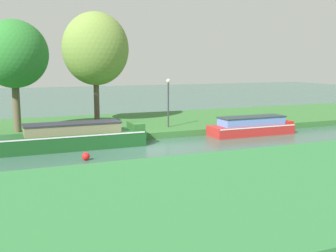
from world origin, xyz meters
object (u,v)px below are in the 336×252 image
(forest_barge, at_px, (71,138))
(lamp_post, at_px, (168,97))
(mooring_post_near, at_px, (102,128))
(red_narrowboat, at_px, (252,126))
(willow_tree_centre, at_px, (96,49))
(channel_buoy, at_px, (86,156))
(willow_tree_left, at_px, (14,54))

(forest_barge, distance_m, lamp_post, 7.42)
(mooring_post_near, bearing_deg, red_narrowboat, -7.36)
(willow_tree_centre, distance_m, channel_buoy, 11.32)
(red_narrowboat, height_order, willow_tree_centre, willow_tree_centre)
(channel_buoy, bearing_deg, red_narrowboat, 14.49)
(red_narrowboat, distance_m, mooring_post_near, 9.59)
(willow_tree_left, xyz_separation_m, willow_tree_centre, (5.46, 2.74, 0.47))
(channel_buoy, bearing_deg, mooring_post_near, 66.85)
(willow_tree_left, distance_m, lamp_post, 9.70)
(willow_tree_left, bearing_deg, channel_buoy, -68.59)
(willow_tree_centre, bearing_deg, red_narrowboat, -38.14)
(willow_tree_left, bearing_deg, mooring_post_near, -31.33)
(red_narrowboat, xyz_separation_m, willow_tree_left, (-13.97, 3.94, 4.53))
(willow_tree_centre, height_order, channel_buoy, willow_tree_centre)
(lamp_post, bearing_deg, mooring_post_near, -164.36)
(willow_tree_left, relative_size, channel_buoy, 17.92)
(red_narrowboat, bearing_deg, mooring_post_near, 172.64)
(willow_tree_centre, relative_size, lamp_post, 2.44)
(willow_tree_centre, relative_size, mooring_post_near, 9.20)
(red_narrowboat, distance_m, channel_buoy, 11.65)
(forest_barge, distance_m, willow_tree_centre, 8.81)
(forest_barge, distance_m, channel_buoy, 2.95)
(mooring_post_near, bearing_deg, willow_tree_centre, 79.57)
(willow_tree_centre, height_order, mooring_post_near, willow_tree_centre)
(red_narrowboat, xyz_separation_m, mooring_post_near, (-9.51, 1.23, 0.29))
(lamp_post, distance_m, channel_buoy, 8.79)
(forest_barge, xyz_separation_m, lamp_post, (6.75, 2.56, 1.75))
(willow_tree_left, bearing_deg, forest_barge, -57.92)
(forest_barge, height_order, willow_tree_left, willow_tree_left)
(willow_tree_left, bearing_deg, red_narrowboat, -15.76)
(forest_barge, bearing_deg, lamp_post, 20.78)
(forest_barge, bearing_deg, red_narrowboat, -0.00)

